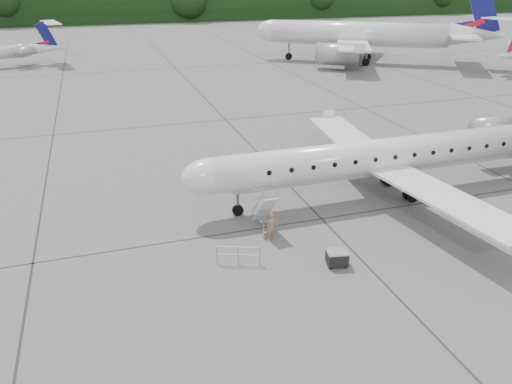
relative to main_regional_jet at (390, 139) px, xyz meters
name	(u,v)px	position (x,y,z in m)	size (l,w,h in m)	color
ground	(426,242)	(-1.21, -6.47, -3.92)	(320.00, 320.00, 0.00)	#5E5D5B
treeline	(147,8)	(-1.21, 123.53, 0.08)	(260.00, 4.00, 8.00)	black
main_regional_jet	(390,139)	(0.00, 0.00, 0.00)	(30.59, 22.02, 7.84)	silver
airstair	(265,211)	(-9.32, -2.29, -2.69)	(0.85, 2.23, 2.46)	silver
passenger	(272,226)	(-9.32, -3.55, -3.07)	(0.62, 0.41, 1.69)	#876649
safety_railing	(238,256)	(-11.81, -5.41, -3.42)	(2.20, 0.08, 1.00)	#989BA0
baggage_cart	(337,258)	(-7.02, -7.07, -3.47)	(1.03, 0.84, 0.89)	black
bg_narrowbody	(359,22)	(23.18, 47.06, 2.40)	(35.21, 25.35, 12.64)	silver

